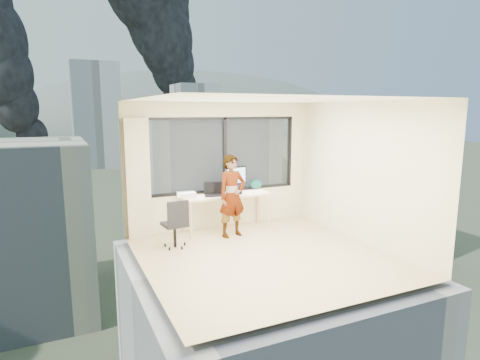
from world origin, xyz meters
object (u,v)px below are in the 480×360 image
monitor (236,179)px  game_console (186,194)px  chair (175,223)px  laptop (214,190)px  desk (227,212)px  person (232,196)px  handbag (256,184)px

monitor → game_console: bearing=159.4°
chair → game_console: 0.95m
laptop → desk: bearing=14.6°
chair → person: bearing=2.1°
chair → game_console: (0.46, 0.76, 0.34)m
person → laptop: bearing=107.4°
desk → chair: bearing=-154.9°
desk → monitor: size_ratio=3.26×
game_console → laptop: bearing=-15.2°
person → game_console: size_ratio=4.67×
desk → monitor: (0.25, 0.10, 0.65)m
chair → person: person is taller
desk → monitor: bearing=21.0°
desk → person: size_ratio=1.12×
chair → person: 1.26m
chair → game_console: size_ratio=2.64×
laptop → handbag: 1.11m
handbag → laptop: bearing=-157.9°
chair → monitor: bearing=18.4°
person → handbag: size_ratio=5.82×
laptop → person: bearing=-48.4°
monitor → laptop: 0.56m
chair → monitor: 1.75m
desk → handbag: bearing=17.1°
person → game_console: person is taller
game_console → desk: bearing=-8.7°
desk → handbag: size_ratio=6.54×
desk → chair: size_ratio=1.99×
laptop → handbag: (1.08, 0.25, -0.01)m
handbag → person: bearing=-133.4°
chair → monitor: monitor is taller
handbag → desk: bearing=-154.0°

